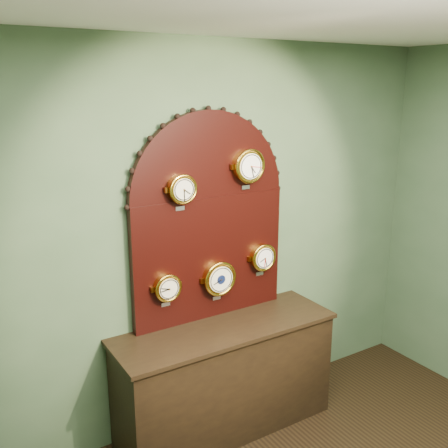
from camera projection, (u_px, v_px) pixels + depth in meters
wall_back at (206, 240)px, 3.70m from camera, size 4.00×0.00×4.00m
shop_counter at (225, 380)px, 3.75m from camera, size 1.60×0.50×0.80m
display_board at (209, 211)px, 3.60m from camera, size 1.26×0.06×1.53m
roman_clock at (182, 189)px, 3.37m from camera, size 0.20×0.08×0.25m
arabic_clock at (249, 166)px, 3.61m from camera, size 0.25×0.08×0.30m
hygrometer at (167, 288)px, 3.48m from camera, size 0.20×0.08×0.25m
barometer at (219, 278)px, 3.70m from camera, size 0.26×0.08×0.31m
tide_clock at (262, 257)px, 3.87m from camera, size 0.21×0.08×0.26m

